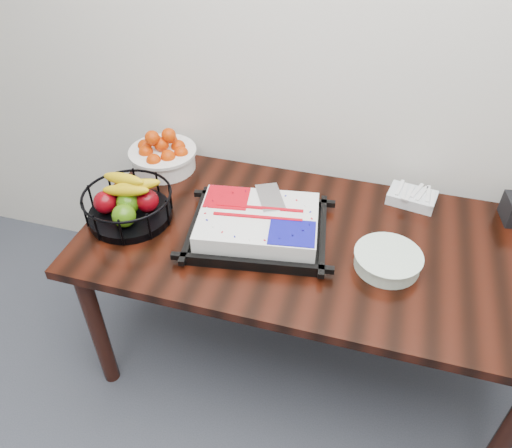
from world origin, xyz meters
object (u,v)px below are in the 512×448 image
(cake_tray, at_px, (258,225))
(plate_stack, at_px, (388,260))
(table, at_px, (309,254))
(tangerine_bowl, at_px, (163,152))
(fruit_basket, at_px, (128,203))

(cake_tray, height_order, plate_stack, cake_tray)
(table, xyz_separation_m, tangerine_bowl, (-0.76, 0.30, 0.17))
(cake_tray, relative_size, fruit_basket, 1.61)
(cake_tray, distance_m, fruit_basket, 0.54)
(table, height_order, cake_tray, cake_tray)
(tangerine_bowl, xyz_separation_m, fruit_basket, (0.02, -0.39, -0.01))
(tangerine_bowl, relative_size, plate_stack, 1.25)
(tangerine_bowl, bearing_deg, cake_tray, -31.55)
(tangerine_bowl, relative_size, fruit_basket, 0.86)
(cake_tray, height_order, tangerine_bowl, tangerine_bowl)
(tangerine_bowl, xyz_separation_m, plate_stack, (1.06, -0.38, -0.05))
(fruit_basket, bearing_deg, plate_stack, 0.30)
(tangerine_bowl, height_order, fruit_basket, tangerine_bowl)
(cake_tray, xyz_separation_m, plate_stack, (0.50, -0.04, -0.02))
(table, bearing_deg, plate_stack, -14.17)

